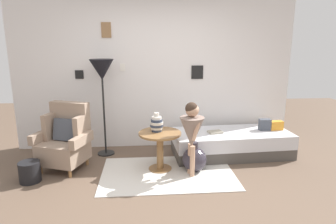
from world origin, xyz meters
TOP-DOWN VIEW (x-y plane):
  - ground_plane at (0.00, 0.00)m, footprint 12.00×12.00m
  - gallery_wall at (-0.00, 1.95)m, footprint 4.80×0.12m
  - rug at (0.13, 0.71)m, footprint 1.88×1.22m
  - armchair at (-1.36, 1.06)m, footprint 0.88×0.77m
  - daybed at (1.24, 1.35)m, footprint 1.94×0.90m
  - pillow_head at (2.01, 1.40)m, footprint 0.22×0.14m
  - pillow_mid at (1.81, 1.40)m, footprint 0.19×0.13m
  - side_table at (0.03, 0.86)m, footprint 0.62×0.62m
  - vase_striped at (-0.02, 0.92)m, footprint 0.19×0.19m
  - floor_lamp at (-0.85, 1.56)m, footprint 0.38×0.38m
  - person_child at (0.45, 0.63)m, footprint 0.34×0.34m
  - book_on_daybed at (0.95, 1.31)m, footprint 0.25×0.20m
  - demijohn_near at (0.52, 0.76)m, footprint 0.35×0.35m
  - magazine_basket at (-1.74, 0.62)m, footprint 0.28×0.28m

SIDE VIEW (x-z plane):
  - ground_plane at x=0.00m, z-range 0.00..0.00m
  - rug at x=0.13m, z-range 0.00..0.01m
  - magazine_basket at x=-1.74m, z-range 0.00..0.28m
  - demijohn_near at x=0.52m, z-range -0.04..0.40m
  - daybed at x=1.24m, z-range 0.00..0.40m
  - side_table at x=0.03m, z-range 0.13..0.70m
  - book_on_daybed at x=0.95m, z-range 0.40..0.43m
  - armchair at x=-1.36m, z-range -0.05..0.92m
  - pillow_head at x=2.01m, z-range 0.40..0.55m
  - pillow_mid at x=1.81m, z-range 0.40..0.59m
  - person_child at x=0.45m, z-range 0.14..1.20m
  - vase_striped at x=-0.02m, z-range 0.55..0.83m
  - gallery_wall at x=0.00m, z-range 0.00..2.60m
  - floor_lamp at x=-0.85m, z-range 0.56..2.14m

